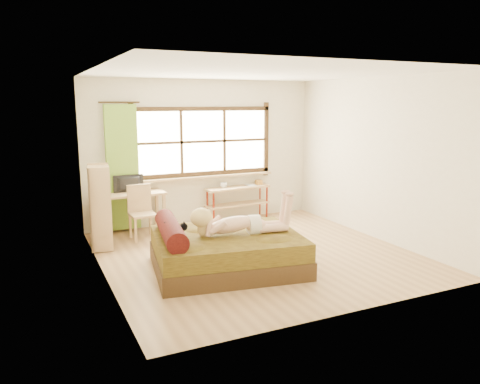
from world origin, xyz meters
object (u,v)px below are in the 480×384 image
bed (224,250)px  bookshelf (100,207)px  kitten (174,230)px  pipe_shelf (238,195)px  desk (130,198)px  woman (239,213)px  chair (141,209)px

bed → bookshelf: bearing=137.9°
kitten → bookshelf: (-0.71, 1.62, 0.05)m
pipe_shelf → kitten: bearing=-136.3°
bed → desk: 2.49m
woman → chair: 2.23m
kitten → pipe_shelf: bearing=58.5°
bed → pipe_shelf: size_ratio=1.65×
desk → chair: chair is taller
woman → desk: (-0.97, 2.40, -0.16)m
woman → kitten: (-0.87, 0.15, -0.18)m
chair → woman: bearing=-68.9°
bed → desk: bearing=117.3°
woman → bookshelf: (-1.58, 1.77, -0.13)m
bookshelf → woman: bearing=-40.8°
bed → woman: 0.56m
pipe_shelf → bookshelf: 2.84m
bed → pipe_shelf: 2.82m
woman → pipe_shelf: woman is taller
desk → pipe_shelf: size_ratio=0.89×
kitten → chair: bearing=99.2°
pipe_shelf → bookshelf: size_ratio=1.02×
bed → woman: size_ratio=1.59×
kitten → bookshelf: 1.77m
bed → chair: bearing=118.0°
pipe_shelf → bookshelf: bearing=-170.4°
chair → bookshelf: bookshelf is taller
woman → bookshelf: bearing=140.7°
kitten → woman: bearing=-0.7°
chair → pipe_shelf: (2.04, 0.49, -0.03)m
bed → bookshelf: 2.24m
kitten → pipe_shelf: (2.03, 2.37, -0.13)m
bed → kitten: size_ratio=7.43×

